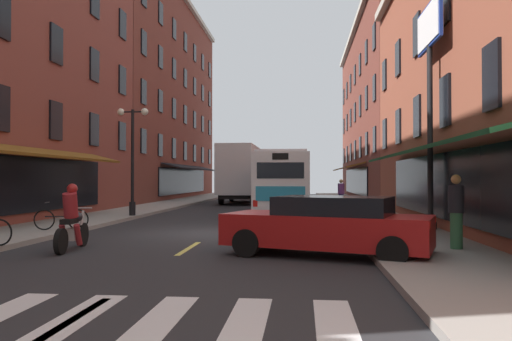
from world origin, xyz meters
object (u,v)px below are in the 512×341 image
at_px(transit_bus, 283,181).
at_px(motorcycle_rider, 72,222).
at_px(bicycle_mid, 61,219).
at_px(street_lamp_twin, 133,156).
at_px(sedan_mid, 255,190).
at_px(box_truck, 241,174).
at_px(pedestrian_mid, 341,193).
at_px(pedestrian_near, 456,209).
at_px(sedan_near, 328,225).
at_px(billboard_sign, 430,58).

height_order(transit_bus, motorcycle_rider, transit_bus).
height_order(bicycle_mid, street_lamp_twin, street_lamp_twin).
bearing_deg(transit_bus, sedan_mid, 100.64).
bearing_deg(sedan_mid, motorcycle_rider, -92.58).
xyz_separation_m(transit_bus, box_truck, (-3.38, 7.78, 0.46)).
bearing_deg(sedan_mid, street_lamp_twin, -98.22).
relative_size(box_truck, street_lamp_twin, 1.69).
bearing_deg(transit_bus, pedestrian_mid, 3.15).
xyz_separation_m(transit_bus, pedestrian_mid, (3.18, 0.18, -0.68)).
xyz_separation_m(transit_bus, bicycle_mid, (-6.64, -12.33, -1.13)).
distance_m(sedan_mid, bicycle_mid, 29.46).
height_order(pedestrian_near, pedestrian_mid, pedestrian_near).
bearing_deg(pedestrian_near, bicycle_mid, -10.51).
height_order(sedan_near, street_lamp_twin, street_lamp_twin).
distance_m(box_truck, pedestrian_mid, 10.11).
bearing_deg(pedestrian_near, sedan_near, 15.92).
relative_size(sedan_near, bicycle_mid, 2.93).
distance_m(pedestrian_near, street_lamp_twin, 14.70).
bearing_deg(pedestrian_near, street_lamp_twin, -35.03).
relative_size(sedan_near, street_lamp_twin, 1.04).
relative_size(transit_bus, motorcycle_rider, 5.83).
relative_size(sedan_near, pedestrian_mid, 3.10).
height_order(billboard_sign, pedestrian_near, billboard_sign).
relative_size(bicycle_mid, pedestrian_mid, 1.06).
distance_m(bicycle_mid, pedestrian_mid, 15.90).
height_order(box_truck, motorcycle_rider, box_truck).
bearing_deg(bicycle_mid, transit_bus, 61.70).
relative_size(motorcycle_rider, pedestrian_mid, 1.29).
relative_size(pedestrian_near, street_lamp_twin, 0.36).
height_order(transit_bus, pedestrian_mid, transit_bus).
xyz_separation_m(transit_bus, sedan_mid, (-3.18, 16.93, -0.90)).
height_order(motorcycle_rider, street_lamp_twin, street_lamp_twin).
relative_size(box_truck, pedestrian_mid, 5.06).
xyz_separation_m(sedan_near, bicycle_mid, (-8.26, 3.74, -0.21)).
relative_size(billboard_sign, motorcycle_rider, 3.55).
xyz_separation_m(box_truck, pedestrian_mid, (6.56, -7.61, -1.14)).
height_order(bicycle_mid, pedestrian_mid, pedestrian_mid).
relative_size(box_truck, sedan_mid, 1.74).
bearing_deg(motorcycle_rider, bicycle_mid, 120.44).
height_order(sedan_near, motorcycle_rider, motorcycle_rider).
xyz_separation_m(box_truck, street_lamp_twin, (-3.12, -13.85, 0.71)).
bearing_deg(pedestrian_near, transit_bus, -68.13).
height_order(bicycle_mid, pedestrian_near, pedestrian_near).
height_order(motorcycle_rider, pedestrian_mid, pedestrian_mid).
height_order(sedan_near, pedestrian_mid, pedestrian_mid).
bearing_deg(sedan_mid, bicycle_mid, -96.73).
bearing_deg(sedan_near, transit_bus, 95.77).
relative_size(box_truck, pedestrian_near, 4.66).
bearing_deg(pedestrian_mid, sedan_mid, -43.61).
relative_size(billboard_sign, box_truck, 0.91).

